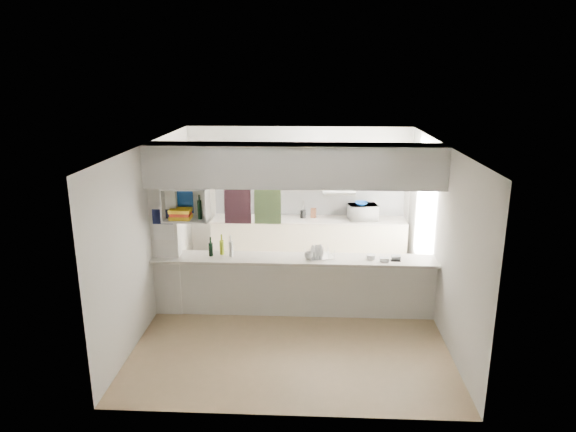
# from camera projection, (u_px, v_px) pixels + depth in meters

# --- Properties ---
(floor) EXTENTS (4.80, 4.80, 0.00)m
(floor) POSITION_uv_depth(u_px,v_px,m) (294.00, 314.00, 7.83)
(floor) COLOR tan
(floor) RESTS_ON ground
(ceiling) EXTENTS (4.80, 4.80, 0.00)m
(ceiling) POSITION_uv_depth(u_px,v_px,m) (294.00, 144.00, 7.13)
(ceiling) COLOR white
(ceiling) RESTS_ON wall_back
(wall_back) EXTENTS (4.20, 0.00, 4.20)m
(wall_back) POSITION_uv_depth(u_px,v_px,m) (299.00, 195.00, 9.79)
(wall_back) COLOR silver
(wall_back) RESTS_ON floor
(wall_left) EXTENTS (0.00, 4.80, 4.80)m
(wall_left) POSITION_uv_depth(u_px,v_px,m) (152.00, 231.00, 7.58)
(wall_left) COLOR silver
(wall_left) RESTS_ON floor
(wall_right) EXTENTS (0.00, 4.80, 4.80)m
(wall_right) POSITION_uv_depth(u_px,v_px,m) (439.00, 235.00, 7.38)
(wall_right) COLOR silver
(wall_right) RESTS_ON floor
(servery_partition) EXTENTS (4.20, 0.50, 2.60)m
(servery_partition) POSITION_uv_depth(u_px,v_px,m) (282.00, 209.00, 7.39)
(servery_partition) COLOR silver
(servery_partition) RESTS_ON floor
(cubby_shelf) EXTENTS (0.65, 0.35, 0.50)m
(cubby_shelf) POSITION_uv_depth(u_px,v_px,m) (185.00, 206.00, 7.38)
(cubby_shelf) COLOR white
(cubby_shelf) RESTS_ON bulkhead
(kitchen_run) EXTENTS (3.60, 0.63, 2.24)m
(kitchen_run) POSITION_uv_depth(u_px,v_px,m) (307.00, 223.00, 9.66)
(kitchen_run) COLOR beige
(kitchen_run) RESTS_ON floor
(microwave) EXTENTS (0.57, 0.43, 0.29)m
(microwave) POSITION_uv_depth(u_px,v_px,m) (363.00, 212.00, 9.50)
(microwave) COLOR white
(microwave) RESTS_ON bench_top
(bowl) EXTENTS (0.24, 0.24, 0.06)m
(bowl) POSITION_uv_depth(u_px,v_px,m) (361.00, 203.00, 9.42)
(bowl) COLOR navy
(bowl) RESTS_ON microwave
(dish_rack) EXTENTS (0.46, 0.40, 0.21)m
(dish_rack) POSITION_uv_depth(u_px,v_px,m) (319.00, 252.00, 7.58)
(dish_rack) COLOR silver
(dish_rack) RESTS_ON breakfast_bar
(cup) EXTENTS (0.16, 0.16, 0.10)m
(cup) POSITION_uv_depth(u_px,v_px,m) (308.00, 255.00, 7.49)
(cup) COLOR white
(cup) RESTS_ON dish_rack
(wine_bottles) EXTENTS (0.37, 0.15, 0.33)m
(wine_bottles) POSITION_uv_depth(u_px,v_px,m) (222.00, 248.00, 7.64)
(wine_bottles) COLOR black
(wine_bottles) RESTS_ON breakfast_bar
(plastic_tubs) EXTENTS (0.49, 0.21, 0.06)m
(plastic_tubs) POSITION_uv_depth(u_px,v_px,m) (382.00, 258.00, 7.50)
(plastic_tubs) COLOR silver
(plastic_tubs) RESTS_ON breakfast_bar
(utensil_jar) EXTENTS (0.10, 0.10, 0.15)m
(utensil_jar) POSITION_uv_depth(u_px,v_px,m) (303.00, 214.00, 9.63)
(utensil_jar) COLOR black
(utensil_jar) RESTS_ON bench_top
(knife_block) EXTENTS (0.11, 0.10, 0.18)m
(knife_block) POSITION_uv_depth(u_px,v_px,m) (313.00, 213.00, 9.64)
(knife_block) COLOR brown
(knife_block) RESTS_ON bench_top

